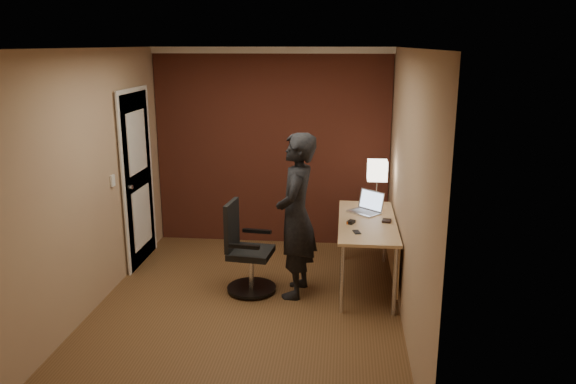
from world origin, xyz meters
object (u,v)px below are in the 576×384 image
object	(u,v)px
person	(296,216)
desk_lamp	(377,171)
laptop	(368,206)
wallet	(387,221)
desk	(374,232)
office_chair	(245,253)
phone	(357,232)
mouse	(351,222)

from	to	relation	value
person	desk_lamp	bearing A→B (deg)	141.19
laptop	wallet	size ratio (longest dim) A/B	3.80
desk	person	size ratio (longest dim) A/B	0.88
desk_lamp	person	size ratio (longest dim) A/B	0.32
desk_lamp	office_chair	bearing A→B (deg)	-148.90
phone	mouse	bearing A→B (deg)	86.76
desk_lamp	laptop	size ratio (longest dim) A/B	1.28
desk_lamp	wallet	size ratio (longest dim) A/B	4.86
laptop	office_chair	xyz separation A→B (m)	(-1.27, -0.60, -0.37)
laptop	office_chair	size ratio (longest dim) A/B	0.44
mouse	laptop	bearing A→B (deg)	91.06
desk	desk_lamp	xyz separation A→B (m)	(0.04, 0.54, 0.55)
desk	desk_lamp	world-z (taller)	desk_lamp
office_chair	person	bearing A→B (deg)	-0.74
laptop	office_chair	distance (m)	1.46
mouse	wallet	bearing A→B (deg)	38.58
phone	office_chair	distance (m)	1.19
wallet	office_chair	bearing A→B (deg)	-169.74
mouse	person	size ratio (longest dim) A/B	0.06
office_chair	desk_lamp	bearing A→B (deg)	31.10
desk_lamp	phone	distance (m)	1.06
laptop	office_chair	world-z (taller)	office_chair
laptop	mouse	size ratio (longest dim) A/B	4.18
desk	desk_lamp	bearing A→B (deg)	85.48
desk_lamp	wallet	distance (m)	0.70
person	mouse	bearing A→B (deg)	113.94
desk_lamp	wallet	bearing A→B (deg)	-81.46
desk_lamp	laptop	xyz separation A→B (m)	(-0.10, -0.23, -0.35)
mouse	wallet	size ratio (longest dim) A/B	0.91
mouse	person	distance (m)	0.59
laptop	wallet	bearing A→B (deg)	-60.77
laptop	wallet	world-z (taller)	laptop
desk	mouse	world-z (taller)	mouse
mouse	phone	xyz separation A→B (m)	(0.05, -0.28, -0.01)
wallet	desk_lamp	bearing A→B (deg)	98.54
mouse	office_chair	world-z (taller)	office_chair
mouse	person	bearing A→B (deg)	-138.39
wallet	phone	bearing A→B (deg)	-129.99
desk_lamp	laptop	world-z (taller)	desk_lamp
wallet	person	distance (m)	0.97
phone	desk_lamp	bearing A→B (deg)	61.96
wallet	office_chair	distance (m)	1.52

